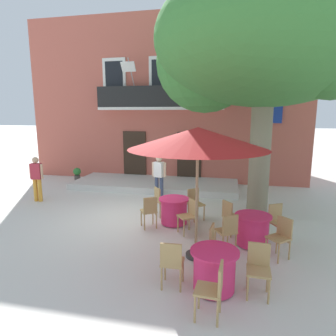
# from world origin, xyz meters

# --- Properties ---
(ground_plane) EXTENTS (120.00, 120.00, 0.00)m
(ground_plane) POSITION_xyz_m (0.00, 0.00, 0.00)
(ground_plane) COLOR silver
(building_facade) EXTENTS (13.00, 5.09, 7.50)m
(building_facade) POSITION_xyz_m (-0.22, 6.99, 3.75)
(building_facade) COLOR #BC5B4C
(building_facade) RESTS_ON ground
(entrance_step_platform) EXTENTS (6.96, 2.50, 0.25)m
(entrance_step_platform) POSITION_xyz_m (-0.23, 3.75, 0.12)
(entrance_step_platform) COLOR silver
(entrance_step_platform) RESTS_ON ground
(plane_tree) EXTENTS (6.65, 5.84, 7.19)m
(plane_tree) POSITION_xyz_m (3.68, 1.19, 5.10)
(plane_tree) COLOR #7F755B
(plane_tree) RESTS_ON ground
(cafe_table_near_tree) EXTENTS (0.86, 0.86, 0.76)m
(cafe_table_near_tree) POSITION_xyz_m (1.38, -0.27, 0.39)
(cafe_table_near_tree) COLOR #E52D66
(cafe_table_near_tree) RESTS_ON ground
(cafe_chair_near_tree_0) EXTENTS (0.56, 0.56, 0.91)m
(cafe_chair_near_tree_0) POSITION_xyz_m (1.91, 0.26, 0.53)
(cafe_chair_near_tree_0) COLOR tan
(cafe_chair_near_tree_0) RESTS_ON ground
(cafe_chair_near_tree_1) EXTENTS (0.56, 0.56, 0.91)m
(cafe_chair_near_tree_1) POSITION_xyz_m (0.86, 0.27, 0.53)
(cafe_chair_near_tree_1) COLOR tan
(cafe_chair_near_tree_1) RESTS_ON ground
(cafe_chair_near_tree_2) EXTENTS (0.55, 0.55, 0.91)m
(cafe_chair_near_tree_2) POSITION_xyz_m (0.78, -0.73, 0.53)
(cafe_chair_near_tree_2) COLOR tan
(cafe_chair_near_tree_2) RESTS_ON ground
(cafe_chair_near_tree_3) EXTENTS (0.56, 0.56, 0.91)m
(cafe_chair_near_tree_3) POSITION_xyz_m (1.90, -0.82, 0.53)
(cafe_chair_near_tree_3) COLOR tan
(cafe_chair_near_tree_3) RESTS_ON ground
(cafe_table_middle) EXTENTS (0.86, 0.86, 0.76)m
(cafe_table_middle) POSITION_xyz_m (2.68, -3.25, 0.39)
(cafe_table_middle) COLOR #E52D66
(cafe_table_middle) RESTS_ON ground
(cafe_chair_middle_0) EXTENTS (0.42, 0.42, 0.91)m
(cafe_chair_middle_0) POSITION_xyz_m (1.94, -3.36, 0.53)
(cafe_chair_middle_0) COLOR tan
(cafe_chair_middle_0) RESTS_ON ground
(cafe_chair_middle_1) EXTENTS (0.43, 0.43, 0.91)m
(cafe_chair_middle_1) POSITION_xyz_m (2.71, -4.01, 0.53)
(cafe_chair_middle_1) COLOR tan
(cafe_chair_middle_1) RESTS_ON ground
(cafe_chair_middle_2) EXTENTS (0.42, 0.42, 0.91)m
(cafe_chair_middle_2) POSITION_xyz_m (3.44, -3.21, 0.53)
(cafe_chair_middle_2) COLOR tan
(cafe_chair_middle_2) RESTS_ON ground
(cafe_chair_middle_3) EXTENTS (0.44, 0.44, 0.91)m
(cafe_chair_middle_3) POSITION_xyz_m (2.69, -2.50, 0.53)
(cafe_chair_middle_3) COLOR tan
(cafe_chair_middle_3) RESTS_ON ground
(cafe_table_front) EXTENTS (0.86, 0.86, 0.76)m
(cafe_table_front) POSITION_xyz_m (3.48, -1.23, 0.39)
(cafe_table_front) COLOR #E52D66
(cafe_table_front) RESTS_ON ground
(cafe_chair_front_0) EXTENTS (0.56, 0.56, 0.91)m
(cafe_chair_front_0) POSITION_xyz_m (4.03, -1.75, 0.53)
(cafe_chair_front_0) COLOR tan
(cafe_chair_front_0) RESTS_ON ground
(cafe_chair_front_1) EXTENTS (0.54, 0.54, 0.91)m
(cafe_chair_front_1) POSITION_xyz_m (4.10, -0.80, 0.53)
(cafe_chair_front_1) COLOR tan
(cafe_chair_front_1) RESTS_ON ground
(cafe_chair_front_2) EXTENTS (0.56, 0.56, 0.91)m
(cafe_chair_front_2) POSITION_xyz_m (2.95, -0.70, 0.53)
(cafe_chair_front_2) COLOR tan
(cafe_chair_front_2) RESTS_ON ground
(cafe_chair_front_3) EXTENTS (0.55, 0.55, 0.91)m
(cafe_chair_front_3) POSITION_xyz_m (2.89, -1.71, 0.53)
(cafe_chair_front_3) COLOR tan
(cafe_chair_front_3) RESTS_ON ground
(cafe_umbrella) EXTENTS (2.90, 2.90, 2.85)m
(cafe_umbrella) POSITION_xyz_m (2.22, -2.10, 2.61)
(cafe_umbrella) COLOR #997A56
(cafe_umbrella) RESTS_ON ground
(ground_planter_left) EXTENTS (0.35, 0.35, 0.64)m
(ground_planter_left) POSITION_xyz_m (-4.06, 4.04, 0.36)
(ground_planter_left) COLOR #47423D
(ground_planter_left) RESTS_ON ground
(pedestrian_near_entrance) EXTENTS (0.53, 0.32, 1.63)m
(pedestrian_near_entrance) POSITION_xyz_m (0.38, 2.04, 0.92)
(pedestrian_near_entrance) COLOR #384260
(pedestrian_near_entrance) RESTS_ON ground
(pedestrian_mid_plaza) EXTENTS (0.53, 0.29, 1.62)m
(pedestrian_mid_plaza) POSITION_xyz_m (-3.83, 0.86, 0.91)
(pedestrian_mid_plaza) COLOR gold
(pedestrian_mid_plaza) RESTS_ON ground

